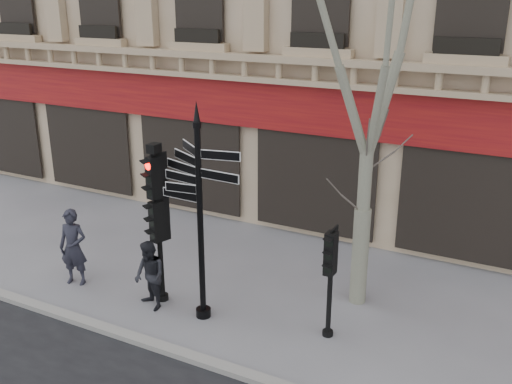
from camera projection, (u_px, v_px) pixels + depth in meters
ground at (225, 322)px, 11.80m from camera, size 80.00×80.00×0.00m
kerb at (187, 356)px, 10.61m from camera, size 80.00×0.25×0.12m
fingerpost at (199, 178)px, 11.01m from camera, size 2.29×2.29×4.57m
traffic_signal_main at (157, 205)px, 11.93m from camera, size 0.46×0.39×3.57m
traffic_signal_secondary at (331, 265)px, 10.84m from camera, size 0.38×0.27×2.24m
plane_tree at (375, 23)px, 10.66m from camera, size 3.17×3.17×8.42m
pedestrian_a at (73, 247)px, 13.11m from camera, size 0.76×0.60×1.83m
pedestrian_b at (150, 276)px, 12.10m from camera, size 0.92×0.84×1.53m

